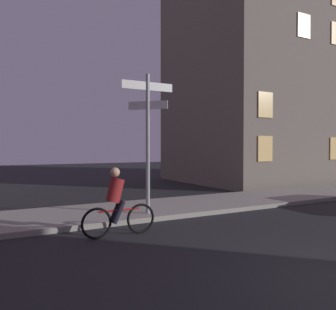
{
  "coord_description": "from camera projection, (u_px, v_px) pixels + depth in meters",
  "views": [
    {
      "loc": [
        -5.01,
        -2.83,
        2.08
      ],
      "look_at": [
        -0.24,
        5.88,
        1.85
      ],
      "focal_mm": 36.61,
      "sensor_mm": 36.0,
      "label": 1
    }
  ],
  "objects": [
    {
      "name": "sidewalk_kerb",
      "position": [
        156.0,
        208.0,
        11.21
      ],
      "size": [
        40.0,
        3.04,
        0.14
      ],
      "primitive_type": "cube",
      "color": "gray",
      "rests_on": "ground_plane"
    },
    {
      "name": "signpost",
      "position": [
        148.0,
        131.0,
        9.98
      ],
      "size": [
        1.62,
        0.87,
        4.07
      ],
      "color": "gray",
      "rests_on": "sidewalk_kerb"
    },
    {
      "name": "cyclist",
      "position": [
        117.0,
        204.0,
        7.94
      ],
      "size": [
        1.82,
        0.33,
        1.61
      ],
      "color": "black",
      "rests_on": "ground_plane"
    },
    {
      "name": "building_right_block",
      "position": [
        278.0,
        76.0,
        22.04
      ],
      "size": [
        12.89,
        8.2,
        13.3
      ],
      "color": "#6B6056",
      "rests_on": "ground_plane"
    }
  ]
}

